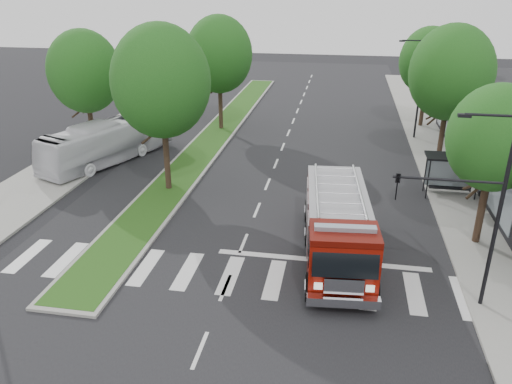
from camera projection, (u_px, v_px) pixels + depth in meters
ground at (243, 243)px, 25.13m from camera, size 140.00×140.00×0.00m
sidewalk_right at (463, 184)px, 32.18m from camera, size 5.00×80.00×0.15m
sidewalk_left at (76, 160)px, 36.47m from camera, size 5.00×80.00×0.15m
median at (216, 135)px, 42.36m from camera, size 3.00×50.00×0.15m
bus_shelter at (452, 164)px, 29.94m from camera, size 3.20×1.60×2.61m
tree_right_near at (495, 138)px, 22.96m from camera, size 4.40×4.40×8.05m
tree_right_mid at (451, 73)px, 33.44m from camera, size 5.60×5.60×9.72m
tree_right_far at (429, 61)px, 42.76m from camera, size 5.00×5.00×8.73m
tree_median_near at (161, 82)px, 28.85m from camera, size 5.80×5.80×10.16m
tree_median_far at (219, 54)px, 41.66m from camera, size 5.60×5.60×9.72m
tree_left_mid at (84, 72)px, 35.81m from camera, size 5.20×5.20×9.16m
streetlight_right_near at (476, 200)px, 18.60m from camera, size 4.08×0.22×8.00m
streetlight_right_far at (419, 85)px, 39.85m from camera, size 2.11×0.20×8.00m
fire_engine at (337, 226)px, 23.37m from camera, size 3.66×9.76×3.31m
city_bus at (108, 142)px, 35.85m from camera, size 6.39×11.03×3.03m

